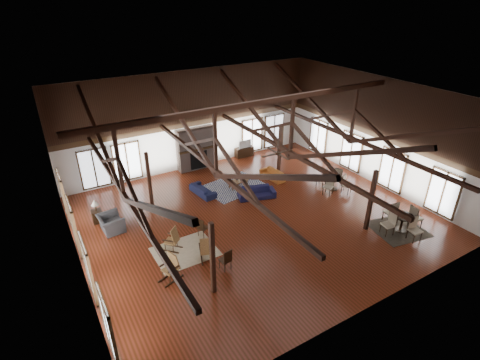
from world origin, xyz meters
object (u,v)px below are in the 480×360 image
coffee_table (238,181)px  armchair (111,223)px  sofa_navy_front (257,193)px  cafe_table_near (402,220)px  tv_console (244,152)px  sofa_navy_left (203,190)px  cafe_table_far (334,181)px  sofa_orange (273,174)px

coffee_table → armchair: size_ratio=1.00×
sofa_navy_front → cafe_table_near: 7.29m
sofa_navy_front → tv_console: tv_console is taller
sofa_navy_front → armchair: armchair is taller
sofa_navy_left → cafe_table_near: 10.15m
sofa_navy_left → tv_console: (4.65, 3.32, 0.05)m
cafe_table_near → cafe_table_far: 4.62m
armchair → sofa_navy_left: bearing=-83.2°
coffee_table → armchair: bearing=175.7°
armchair → cafe_table_far: (11.72, -2.22, 0.13)m
sofa_navy_front → sofa_navy_left: 2.96m
armchair → tv_console: bearing=-70.2°
sofa_navy_left → cafe_table_near: (6.47, -7.82, 0.30)m
coffee_table → cafe_table_near: cafe_table_near is taller
tv_console → sofa_orange: bearing=-93.9°
sofa_orange → armchair: (-9.56, -0.62, 0.13)m
cafe_table_far → tv_console: cafe_table_far is taller
sofa_navy_left → tv_console: tv_console is taller
armchair → cafe_table_far: 11.93m
sofa_navy_left → coffee_table: size_ratio=1.49×
sofa_navy_front → cafe_table_far: bearing=-1.4°
sofa_navy_front → coffee_table: size_ratio=1.68×
sofa_orange → cafe_table_far: (2.17, -2.85, 0.27)m
sofa_navy_left → tv_console: 5.72m
sofa_navy_front → armchair: 7.55m
sofa_orange → sofa_navy_left: bearing=-99.4°
sofa_orange → cafe_table_far: cafe_table_far is taller
sofa_orange → coffee_table: sofa_orange is taller
sofa_orange → tv_console: 3.69m
sofa_navy_left → sofa_orange: (4.40, -0.36, -0.01)m
cafe_table_far → sofa_navy_left: bearing=154.0°
tv_console → armchair: bearing=-156.3°
sofa_orange → armchair: 9.58m
cafe_table_near → tv_console: size_ratio=1.75×
sofa_navy_front → tv_console: bearing=82.6°
coffee_table → armchair: 7.27m
sofa_navy_front → sofa_navy_left: (-2.34, 1.81, -0.03)m
sofa_navy_left → cafe_table_near: bearing=-148.4°
cafe_table_far → tv_console: 6.80m
cafe_table_far → coffee_table: bearing=147.1°
sofa_orange → tv_console: bearing=171.3°
sofa_orange → cafe_table_near: bearing=10.8°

